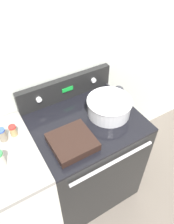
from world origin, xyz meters
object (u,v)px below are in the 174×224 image
Objects in this scene: mixing_bowl at (109,106)px; casserole_dish at (72,141)px; spice_jar_red_cap at (13,130)px; spice_jar_blue_cap at (2,135)px; ladle at (118,90)px.

mixing_bowl is 0.38m from casserole_dish.
spice_jar_red_cap is (-0.29, 0.26, 0.02)m from casserole_dish.
casserole_dish is at bearing -34.84° from spice_jar_blue_cap.
casserole_dish is at bearing -41.68° from spice_jar_red_cap.
mixing_bowl reaches higher than spice_jar_blue_cap.
casserole_dish is 0.44m from spice_jar_blue_cap.
ladle is (0.55, 0.27, 0.01)m from casserole_dish.
casserole_dish is 3.44× the size of spice_jar_red_cap.
mixing_bowl is at bearing -142.14° from ladle.
spice_jar_red_cap is 0.07m from spice_jar_blue_cap.
mixing_bowl is 3.41× the size of spice_jar_blue_cap.
spice_jar_blue_cap is at bearing 145.16° from casserole_dish.
spice_jar_blue_cap is (-0.72, 0.13, -0.01)m from mixing_bowl.
casserole_dish is 0.61m from ladle.
mixing_bowl is 0.67m from spice_jar_red_cap.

